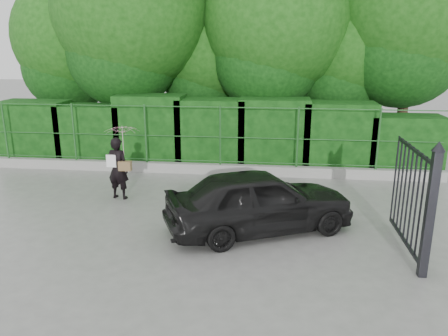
# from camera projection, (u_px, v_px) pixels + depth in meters

# --- Properties ---
(ground) EXTENTS (80.00, 80.00, 0.00)m
(ground) POSITION_uv_depth(u_px,v_px,m) (174.00, 234.00, 9.15)
(ground) COLOR gray
(kerb) EXTENTS (14.00, 0.25, 0.30)m
(kerb) POSITION_uv_depth(u_px,v_px,m) (207.00, 169.00, 13.41)
(kerb) COLOR #9E9E99
(kerb) RESTS_ON ground
(fence) EXTENTS (14.13, 0.06, 1.80)m
(fence) POSITION_uv_depth(u_px,v_px,m) (214.00, 135.00, 13.10)
(fence) COLOR #215522
(fence) RESTS_ON kerb
(hedge) EXTENTS (14.20, 1.20, 2.28)m
(hedge) POSITION_uv_depth(u_px,v_px,m) (210.00, 134.00, 14.13)
(hedge) COLOR black
(hedge) RESTS_ON ground
(trees) EXTENTS (17.10, 6.15, 8.08)m
(trees) POSITION_uv_depth(u_px,v_px,m) (253.00, 21.00, 15.16)
(trees) COLOR black
(trees) RESTS_ON ground
(gate) EXTENTS (0.22, 2.33, 2.36)m
(gate) POSITION_uv_depth(u_px,v_px,m) (421.00, 201.00, 7.61)
(gate) COLOR black
(gate) RESTS_ON ground
(woman) EXTENTS (0.90, 0.87, 1.89)m
(woman) POSITION_uv_depth(u_px,v_px,m) (121.00, 152.00, 10.97)
(woman) COLOR black
(woman) RESTS_ON ground
(car) EXTENTS (4.26, 3.10, 1.35)m
(car) POSITION_uv_depth(u_px,v_px,m) (259.00, 200.00, 9.15)
(car) COLOR black
(car) RESTS_ON ground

